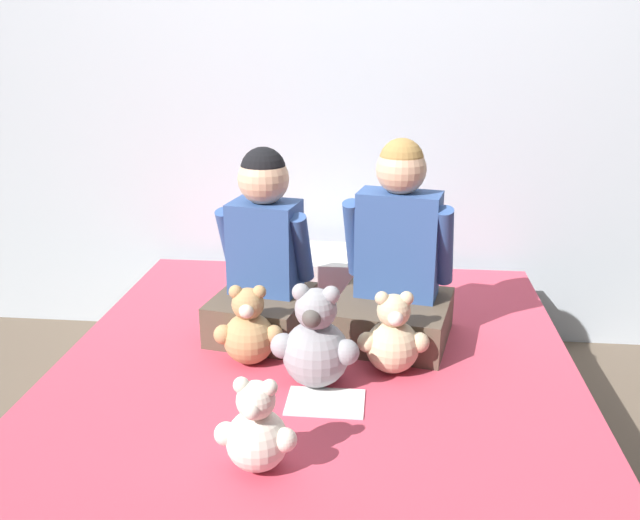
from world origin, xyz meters
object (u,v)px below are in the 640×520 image
(child_on_right, at_px, (396,266))
(teddy_bear_at_foot_of_bed, at_px, (257,431))
(bed, at_px, (314,423))
(child_on_left, at_px, (263,258))
(pillow_at_headboard, at_px, (335,267))
(teddy_bear_between_children, at_px, (316,344))
(teddy_bear_held_by_left_child, at_px, (249,331))
(teddy_bear_held_by_right_child, at_px, (393,338))
(sign_card, at_px, (325,402))

(child_on_right, distance_m, teddy_bear_at_foot_of_bed, 0.82)
(bed, xyz_separation_m, child_on_left, (-0.19, 0.27, 0.43))
(pillow_at_headboard, bearing_deg, teddy_bear_at_foot_of_bed, -93.50)
(child_on_left, relative_size, teddy_bear_between_children, 2.03)
(teddy_bear_held_by_left_child, bearing_deg, child_on_right, 23.30)
(teddy_bear_held_by_left_child, relative_size, teddy_bear_between_children, 0.82)
(teddy_bear_between_children, height_order, teddy_bear_at_foot_of_bed, teddy_bear_between_children)
(child_on_right, bearing_deg, bed, -120.31)
(teddy_bear_held_by_right_child, distance_m, sign_card, 0.29)
(bed, height_order, teddy_bear_between_children, teddy_bear_between_children)
(teddy_bear_between_children, xyz_separation_m, teddy_bear_at_foot_of_bed, (-0.09, -0.40, -0.03))
(bed, relative_size, teddy_bear_between_children, 6.31)
(teddy_bear_between_children, bearing_deg, teddy_bear_held_by_left_child, 158.99)
(pillow_at_headboard, bearing_deg, bed, -90.00)
(teddy_bear_between_children, distance_m, teddy_bear_at_foot_of_bed, 0.41)
(child_on_right, relative_size, teddy_bear_held_by_left_child, 2.60)
(child_on_right, distance_m, teddy_bear_held_by_right_child, 0.28)
(child_on_left, height_order, sign_card, child_on_left)
(sign_card, bearing_deg, teddy_bear_held_by_right_child, 48.39)
(child_on_left, relative_size, sign_card, 2.90)
(bed, distance_m, teddy_bear_held_by_right_child, 0.37)
(teddy_bear_held_by_left_child, bearing_deg, child_on_left, 83.61)
(child_on_right, xyz_separation_m, pillow_at_headboard, (-0.23, 0.50, -0.19))
(sign_card, bearing_deg, child_on_right, 67.70)
(bed, relative_size, child_on_right, 2.95)
(teddy_bear_held_by_right_child, relative_size, pillow_at_headboard, 0.51)
(pillow_at_headboard, bearing_deg, teddy_bear_held_by_left_child, -105.13)
(child_on_right, xyz_separation_m, teddy_bear_at_foot_of_bed, (-0.31, -0.74, -0.15))
(child_on_right, height_order, teddy_bear_held_by_right_child, child_on_right)
(pillow_at_headboard, bearing_deg, child_on_left, -111.22)
(teddy_bear_held_by_right_child, height_order, sign_card, teddy_bear_held_by_right_child)
(child_on_right, relative_size, teddy_bear_held_by_right_child, 2.57)
(bed, xyz_separation_m, sign_card, (0.05, -0.18, 0.18))
(teddy_bear_at_foot_of_bed, relative_size, pillow_at_headboard, 0.47)
(teddy_bear_at_foot_of_bed, xyz_separation_m, pillow_at_headboard, (0.08, 1.24, -0.04))
(teddy_bear_at_foot_of_bed, height_order, sign_card, teddy_bear_at_foot_of_bed)
(bed, distance_m, pillow_at_headboard, 0.80)
(teddy_bear_held_by_right_child, bearing_deg, child_on_right, 82.32)
(pillow_at_headboard, bearing_deg, sign_card, -86.83)
(child_on_right, xyz_separation_m, teddy_bear_held_by_left_child, (-0.43, -0.23, -0.14))
(teddy_bear_between_children, xyz_separation_m, pillow_at_headboard, (-0.02, 0.84, -0.07))
(child_on_left, xyz_separation_m, teddy_bear_held_by_left_child, (-0.01, -0.23, -0.15))
(teddy_bear_between_children, bearing_deg, sign_card, -63.07)
(teddy_bear_held_by_right_child, bearing_deg, sign_card, -138.03)
(child_on_right, height_order, pillow_at_headboard, child_on_right)
(child_on_right, height_order, teddy_bear_at_foot_of_bed, child_on_right)
(child_on_right, bearing_deg, teddy_bear_between_children, -111.08)
(pillow_at_headboard, height_order, sign_card, pillow_at_headboard)
(child_on_left, bearing_deg, child_on_right, 10.38)
(child_on_left, bearing_deg, bed, -43.62)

